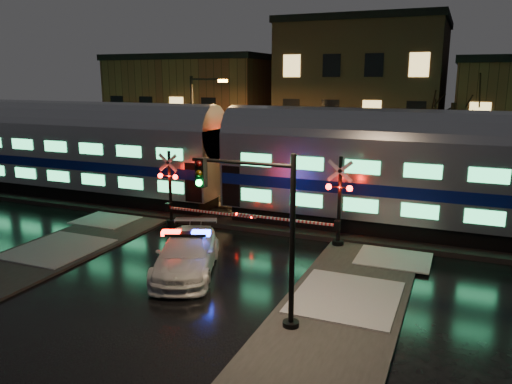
% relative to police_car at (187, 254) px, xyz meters
% --- Properties ---
extents(ground, '(120.00, 120.00, 0.00)m').
position_rel_police_car_xyz_m(ground, '(-0.11, 2.93, -0.79)').
color(ground, black).
rests_on(ground, ground).
extents(ballast, '(90.00, 4.20, 0.24)m').
position_rel_police_car_xyz_m(ballast, '(-0.11, 7.93, -0.67)').
color(ballast, black).
rests_on(ballast, ground).
extents(sidewalk_left, '(4.00, 20.00, 0.12)m').
position_rel_police_car_xyz_m(sidewalk_left, '(-6.61, -3.07, -0.73)').
color(sidewalk_left, '#2D2D2D').
rests_on(sidewalk_left, ground).
extents(sidewalk_right, '(4.00, 20.00, 0.12)m').
position_rel_police_car_xyz_m(sidewalk_right, '(6.39, -3.07, -0.73)').
color(sidewalk_right, '#2D2D2D').
rests_on(sidewalk_right, ground).
extents(building_left, '(14.00, 10.00, 9.00)m').
position_rel_police_car_xyz_m(building_left, '(-13.11, 24.93, 3.71)').
color(building_left, '#50351F').
rests_on(building_left, ground).
extents(building_mid, '(12.00, 11.00, 11.50)m').
position_rel_police_car_xyz_m(building_mid, '(1.89, 25.43, 4.96)').
color(building_mid, brown).
rests_on(building_mid, ground).
extents(train, '(51.00, 3.12, 5.92)m').
position_rel_police_car_xyz_m(train, '(-2.22, 7.93, 2.59)').
color(train, black).
rests_on(train, ballast).
extents(police_car, '(3.99, 5.84, 1.74)m').
position_rel_police_car_xyz_m(police_car, '(0.00, 0.00, 0.00)').
color(police_car, silver).
rests_on(police_car, ground).
extents(crossing_signal_right, '(5.91, 0.66, 4.18)m').
position_rel_police_car_xyz_m(crossing_signal_right, '(4.43, 5.24, 0.94)').
color(crossing_signal_right, black).
rests_on(crossing_signal_right, ground).
extents(crossing_signal_left, '(5.56, 0.65, 3.94)m').
position_rel_police_car_xyz_m(crossing_signal_left, '(-3.71, 5.24, 0.83)').
color(crossing_signal_left, black).
rests_on(crossing_signal_left, ground).
extents(traffic_light, '(3.53, 0.66, 5.46)m').
position_rel_police_car_xyz_m(traffic_light, '(4.42, -2.80, 2.11)').
color(traffic_light, black).
rests_on(traffic_light, ground).
extents(streetlight, '(2.56, 0.27, 7.65)m').
position_rel_police_car_xyz_m(streetlight, '(-6.17, 11.93, 3.62)').
color(streetlight, black).
rests_on(streetlight, ground).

